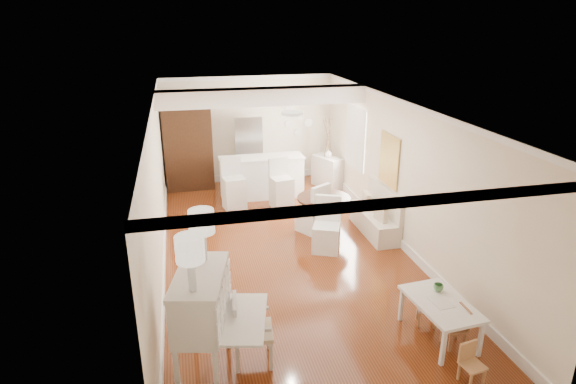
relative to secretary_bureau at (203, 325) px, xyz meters
name	(u,v)px	position (x,y,z in m)	size (l,w,h in m)	color
room	(284,148)	(1.74, 3.28, 1.27)	(9.00, 9.04, 2.82)	brown
secretary_bureau	(203,325)	(0.00, 0.00, 0.00)	(1.12, 1.14, 1.43)	silver
gustavian_armchair	(253,330)	(0.63, 0.11, -0.25)	(0.54, 0.54, 0.93)	beige
kids_table	(439,320)	(3.21, 0.00, -0.43)	(0.68, 1.14, 0.57)	white
kids_chair_a	(455,327)	(3.33, -0.21, -0.42)	(0.29, 0.29, 0.59)	#9E6B48
kids_chair_b	(427,307)	(3.20, 0.33, -0.44)	(0.27, 0.27, 0.56)	#B17E50
kids_chair_c	(473,365)	(3.15, -0.90, -0.45)	(0.26, 0.26, 0.54)	tan
banquette	(375,211)	(3.69, 3.45, -0.22)	(0.52, 1.60, 0.98)	silver
dining_table	(324,214)	(2.69, 3.76, -0.34)	(1.10, 1.10, 0.75)	#432115
slip_chair_near	(327,225)	(2.49, 2.91, -0.19)	(0.49, 0.52, 1.04)	white
slip_chair_far	(312,207)	(2.47, 3.83, -0.18)	(0.50, 0.52, 1.06)	white
breakfast_counter	(262,177)	(1.80, 6.05, -0.20)	(2.05, 0.65, 1.03)	white
bar_stool_left	(234,184)	(1.04, 5.44, -0.11)	(0.48, 0.48, 1.20)	silver
bar_stool_right	(281,184)	(2.13, 5.28, -0.14)	(0.46, 0.46, 1.15)	silver
pantry_cabinet	(188,145)	(0.10, 7.13, 0.44)	(1.20, 0.60, 2.30)	#381E11
fridge	(262,150)	(2.00, 7.10, 0.19)	(0.75, 0.65, 1.80)	silver
sideboard	(327,172)	(3.60, 6.41, -0.31)	(0.38, 0.85, 0.81)	beige
pencil_cup	(438,288)	(3.31, 0.27, -0.09)	(0.14, 0.14, 0.11)	#579558
branch_vase	(328,153)	(3.61, 6.42, 0.20)	(0.19, 0.19, 0.19)	white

